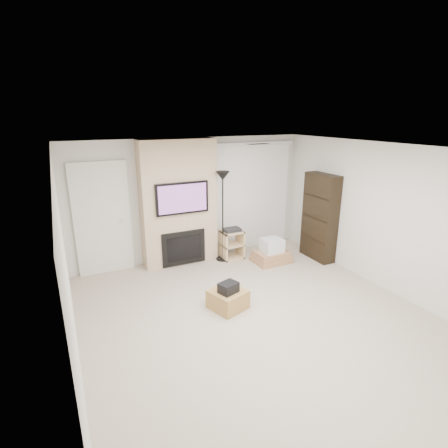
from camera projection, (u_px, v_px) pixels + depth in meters
name	position (u px, v px, depth m)	size (l,w,h in m)	color
floor	(258.00, 318.00, 5.26)	(5.00, 5.50, 0.00)	#B5A591
ceiling	(264.00, 150.00, 4.51)	(5.00, 5.50, 0.00)	white
wall_back	(192.00, 199.00, 7.25)	(5.00, 2.50, 0.00)	silver
wall_left	(67.00, 274.00, 3.85)	(5.50, 2.50, 0.00)	silver
wall_right	(387.00, 218.00, 5.92)	(5.50, 2.50, 0.00)	silver
hvac_vent	(259.00, 144.00, 5.36)	(0.35, 0.18, 0.01)	silver
ottoman	(228.00, 299.00, 5.50)	(0.50, 0.50, 0.30)	#A57B42
black_bag	(228.00, 288.00, 5.39)	(0.28, 0.22, 0.16)	black
fireplace_wall	(179.00, 204.00, 6.93)	(1.50, 0.47, 2.50)	tan
entry_door	(102.00, 220.00, 6.53)	(1.02, 0.11, 2.14)	silver
vertical_blinds	(251.00, 192.00, 7.77)	(1.98, 0.10, 2.37)	silver
floor_lamp	(223.00, 191.00, 6.95)	(0.28, 0.28, 1.87)	black
av_stand	(232.00, 242.00, 7.39)	(0.45, 0.38, 0.66)	#DCBA87
box_stack	(272.00, 253.00, 7.23)	(0.75, 0.57, 0.50)	#AE7D55
bookshelf	(320.00, 217.00, 7.23)	(0.30, 0.80, 1.80)	black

